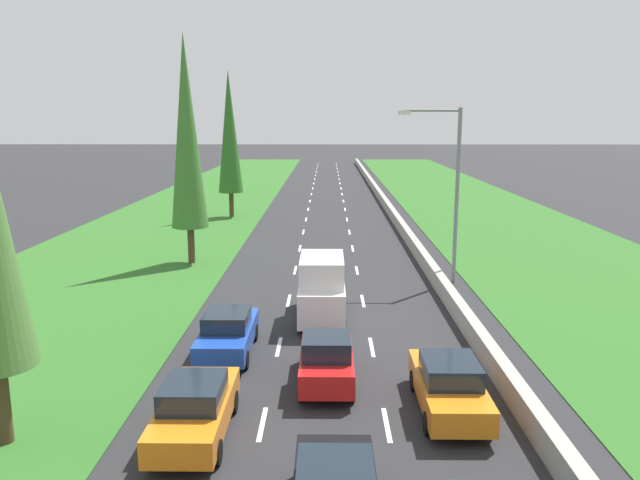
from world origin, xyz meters
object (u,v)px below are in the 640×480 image
Objects in this scene: poplar_tree_third at (229,132)px; orange_sedan_right_lane at (449,385)px; orange_sedan_left_lane at (195,408)px; white_van_centre_lane at (322,288)px; poplar_tree_second at (187,133)px; street_light_mast at (451,183)px; blue_sedan_left_lane at (228,333)px; red_hatchback_centre_lane at (327,360)px.

orange_sedan_right_lane is at bearing -71.83° from poplar_tree_third.
orange_sedan_right_lane is (7.10, 1.54, 0.00)m from orange_sedan_left_lane.
white_van_centre_lane is 0.37× the size of poplar_tree_second.
white_van_centre_lane is 0.54× the size of street_light_mast.
poplar_tree_third is at bearing 90.99° from poplar_tree_second.
orange_sedan_left_lane is 0.34× the size of poplar_tree_second.
orange_sedan_left_lane is at bearing -121.37° from street_light_mast.
blue_sedan_left_lane is 0.50× the size of street_light_mast.
red_hatchback_centre_lane is at bearing -116.27° from street_light_mast.
red_hatchback_centre_lane is 0.43× the size of street_light_mast.
orange_sedan_left_lane is 0.36× the size of poplar_tree_third.
red_hatchback_centre_lane is 0.31× the size of poplar_tree_third.
red_hatchback_centre_lane is 0.87× the size of orange_sedan_right_lane.
poplar_tree_second is (-11.62, 18.79, 6.86)m from orange_sedan_right_lane.
poplar_tree_second is (-7.83, 10.45, 6.27)m from white_van_centre_lane.
poplar_tree_third is at bearing 106.22° from white_van_centre_lane.
poplar_tree_third is (-0.30, 17.52, -0.35)m from poplar_tree_second.
red_hatchback_centre_lane is at bearing 43.59° from orange_sedan_left_lane.
poplar_tree_third is (-8.34, 34.49, 6.48)m from red_hatchback_centre_lane.
orange_sedan_right_lane is 0.36× the size of poplar_tree_third.
poplar_tree_second reaches higher than orange_sedan_left_lane.
orange_sedan_right_lane is at bearing -58.27° from poplar_tree_second.
white_van_centre_lane is 14.49m from poplar_tree_second.
blue_sedan_left_lane is 16.51m from poplar_tree_second.
white_van_centre_lane reaches higher than blue_sedan_left_lane.
blue_sedan_left_lane is at bearing -81.53° from poplar_tree_third.
orange_sedan_left_lane is 1.00× the size of blue_sedan_left_lane.
orange_sedan_right_lane is (7.17, -4.44, 0.00)m from blue_sedan_left_lane.
red_hatchback_centre_lane is at bearing -76.40° from poplar_tree_third.
orange_sedan_left_lane is 1.15× the size of red_hatchback_centre_lane.
orange_sedan_right_lane is 0.34× the size of poplar_tree_second.
orange_sedan_right_lane is 15.45m from street_light_mast.
red_hatchback_centre_lane reaches higher than orange_sedan_left_lane.
orange_sedan_right_lane is 23.13m from poplar_tree_second.
street_light_mast is at bearing 45.65° from blue_sedan_left_lane.
red_hatchback_centre_lane is 4.01m from orange_sedan_right_lane.
poplar_tree_second is 1.47× the size of street_light_mast.
orange_sedan_right_lane is at bearing -26.93° from red_hatchback_centre_lane.
white_van_centre_lane is 1.09× the size of orange_sedan_right_lane.
poplar_tree_third reaches higher than orange_sedan_left_lane.
white_van_centre_lane reaches higher than orange_sedan_left_lane.
red_hatchback_centre_lane is at bearing 153.07° from orange_sedan_right_lane.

